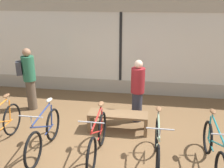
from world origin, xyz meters
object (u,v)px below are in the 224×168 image
(customer_near_rack, at_px, (29,77))
(bicycle_far_right, at_px, (214,151))
(bicycle_right, at_px, (157,146))
(bicycle_left, at_px, (44,134))
(display_bench, at_px, (118,116))
(customer_by_window, at_px, (138,90))
(bicycle_center, at_px, (97,140))

(customer_near_rack, bearing_deg, bicycle_far_right, -23.17)
(bicycle_far_right, distance_m, customer_near_rack, 4.95)
(bicycle_right, relative_size, bicycle_far_right, 0.97)
(bicycle_left, distance_m, customer_near_rack, 2.31)
(customer_near_rack, bearing_deg, bicycle_right, -29.44)
(display_bench, bearing_deg, customer_by_window, 54.74)
(bicycle_center, xyz_separation_m, bicycle_right, (1.16, -0.03, -0.00))
(bicycle_far_right, bearing_deg, customer_by_window, 132.06)
(bicycle_center, bearing_deg, bicycle_far_right, 0.10)
(bicycle_center, relative_size, display_bench, 1.24)
(display_bench, xyz_separation_m, customer_near_rack, (-2.59, 0.84, 0.57))
(customer_by_window, bearing_deg, bicycle_right, -74.28)
(customer_near_rack, distance_m, customer_by_window, 3.02)
(bicycle_center, distance_m, customer_by_window, 1.87)
(bicycle_right, xyz_separation_m, customer_by_window, (-0.48, 1.71, 0.45))
(bicycle_far_right, height_order, display_bench, bicycle_far_right)
(bicycle_left, height_order, bicycle_right, bicycle_left)
(bicycle_center, bearing_deg, customer_near_rack, 140.18)
(bicycle_left, bearing_deg, bicycle_center, -2.30)
(bicycle_right, height_order, customer_near_rack, customer_near_rack)
(bicycle_right, bearing_deg, bicycle_center, 178.53)
(customer_by_window, bearing_deg, display_bench, -125.26)
(bicycle_left, height_order, bicycle_far_right, bicycle_left)
(bicycle_right, distance_m, bicycle_far_right, 1.03)
(bicycle_center, bearing_deg, display_bench, 76.37)
(bicycle_right, xyz_separation_m, customer_near_rack, (-3.49, 1.97, 0.55))
(bicycle_center, distance_m, bicycle_far_right, 2.19)
(bicycle_left, height_order, bicycle_center, bicycle_center)
(customer_near_rack, height_order, customer_by_window, customer_near_rack)
(bicycle_right, bearing_deg, customer_near_rack, 150.56)
(bicycle_left, bearing_deg, display_bench, 37.12)
(bicycle_far_right, bearing_deg, bicycle_center, -179.90)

